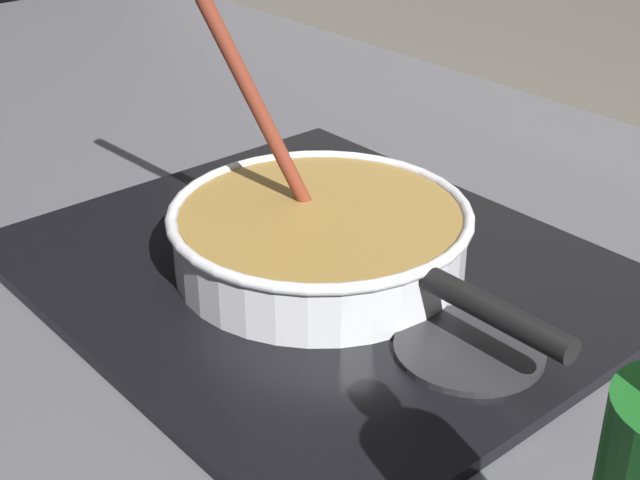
% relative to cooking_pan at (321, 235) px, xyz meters
% --- Properties ---
extents(ground, '(2.40, 1.60, 0.04)m').
position_rel_cooking_pan_xyz_m(ground, '(-0.06, -0.19, -0.07)').
color(ground, '#4C4C51').
extents(hob_plate, '(0.56, 0.48, 0.01)m').
position_rel_cooking_pan_xyz_m(hob_plate, '(-0.00, 0.00, -0.04)').
color(hob_plate, black).
rests_on(hob_plate, ground).
extents(burner_ring, '(0.16, 0.16, 0.01)m').
position_rel_cooking_pan_xyz_m(burner_ring, '(-0.00, 0.00, -0.03)').
color(burner_ring, '#592D0C').
rests_on(burner_ring, hob_plate).
extents(spare_burner, '(0.13, 0.13, 0.01)m').
position_rel_cooking_pan_xyz_m(spare_burner, '(0.19, 0.00, -0.03)').
color(spare_burner, '#262628').
rests_on(spare_burner, hob_plate).
extents(cooking_pan, '(0.43, 0.29, 0.32)m').
position_rel_cooking_pan_xyz_m(cooking_pan, '(0.00, 0.00, 0.00)').
color(cooking_pan, silver).
rests_on(cooking_pan, hob_plate).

